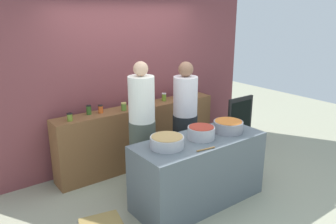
{
  "coord_description": "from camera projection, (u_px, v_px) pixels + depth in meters",
  "views": [
    {
      "loc": [
        -2.61,
        -3.14,
        2.39
      ],
      "look_at": [
        0.0,
        0.35,
        1.05
      ],
      "focal_mm": 35.92,
      "sensor_mm": 36.0,
      "label": 1
    }
  ],
  "objects": [
    {
      "name": "preserve_jar_1",
      "position": [
        89.0,
        110.0,
        4.74
      ],
      "size": [
        0.07,
        0.07,
        0.13
      ],
      "color": "#335B22",
      "rests_on": "display_shelf"
    },
    {
      "name": "preserve_jar_0",
      "position": [
        70.0,
        117.0,
        4.47
      ],
      "size": [
        0.08,
        0.08,
        0.11
      ],
      "color": "olive",
      "rests_on": "display_shelf"
    },
    {
      "name": "cook_in_cap",
      "position": [
        185.0,
        124.0,
        4.93
      ],
      "size": [
        0.36,
        0.36,
        1.69
      ],
      "color": "black",
      "rests_on": "ground"
    },
    {
      "name": "preserve_jar_10",
      "position": [
        192.0,
        92.0,
        5.84
      ],
      "size": [
        0.07,
        0.07,
        0.1
      ],
      "color": "#224931",
      "rests_on": "display_shelf"
    },
    {
      "name": "prep_table",
      "position": [
        199.0,
        171.0,
        4.25
      ],
      "size": [
        1.7,
        0.7,
        0.86
      ],
      "primitive_type": "cube",
      "color": "#555F67",
      "rests_on": "ground"
    },
    {
      "name": "cooking_pot_right",
      "position": [
        228.0,
        126.0,
        4.34
      ],
      "size": [
        0.38,
        0.38,
        0.15
      ],
      "color": "gray",
      "rests_on": "prep_table"
    },
    {
      "name": "cooking_pot_left",
      "position": [
        167.0,
        142.0,
        3.86
      ],
      "size": [
        0.39,
        0.39,
        0.13
      ],
      "color": "#B7B7BC",
      "rests_on": "prep_table"
    },
    {
      "name": "preserve_jar_2",
      "position": [
        101.0,
        109.0,
        4.81
      ],
      "size": [
        0.07,
        0.07,
        0.12
      ],
      "color": "#DE5C23",
      "rests_on": "display_shelf"
    },
    {
      "name": "display_shelf",
      "position": [
        140.0,
        135.0,
        5.3
      ],
      "size": [
        2.7,
        0.36,
        0.96
      ],
      "primitive_type": "cube",
      "color": "brown",
      "rests_on": "ground"
    },
    {
      "name": "preserve_jar_5",
      "position": [
        150.0,
        101.0,
        5.19
      ],
      "size": [
        0.08,
        0.08,
        0.14
      ],
      "color": "#933C11",
      "rests_on": "display_shelf"
    },
    {
      "name": "chalkboard_sign",
      "position": [
        240.0,
        124.0,
        5.83
      ],
      "size": [
        0.57,
        0.05,
        0.95
      ],
      "color": "black",
      "rests_on": "ground"
    },
    {
      "name": "preserve_jar_3",
      "position": [
        124.0,
        107.0,
        4.93
      ],
      "size": [
        0.08,
        0.08,
        0.12
      ],
      "color": "olive",
      "rests_on": "display_shelf"
    },
    {
      "name": "wooden_spoon",
      "position": [
        206.0,
        149.0,
        3.8
      ],
      "size": [
        0.24,
        0.05,
        0.02
      ],
      "primitive_type": "cylinder",
      "rotation": [
        1.57,
        0.0,
        4.56
      ],
      "color": "#9E703D",
      "rests_on": "prep_table"
    },
    {
      "name": "preserve_jar_6",
      "position": [
        164.0,
        97.0,
        5.44
      ],
      "size": [
        0.07,
        0.07,
        0.13
      ],
      "color": "olive",
      "rests_on": "display_shelf"
    },
    {
      "name": "preserve_jar_9",
      "position": [
        187.0,
        92.0,
        5.77
      ],
      "size": [
        0.07,
        0.07,
        0.12
      ],
      "color": "#CC7107",
      "rests_on": "display_shelf"
    },
    {
      "name": "preserve_jar_7",
      "position": [
        176.0,
        95.0,
        5.6
      ],
      "size": [
        0.08,
        0.08,
        0.13
      ],
      "color": "#A33B0D",
      "rests_on": "display_shelf"
    },
    {
      "name": "ground",
      "position": [
        183.0,
        191.0,
        4.6
      ],
      "size": [
        12.0,
        12.0,
        0.0
      ],
      "primitive_type": "plane",
      "color": "#9D9E84"
    },
    {
      "name": "storefront_wall",
      "position": [
        126.0,
        68.0,
        5.27
      ],
      "size": [
        4.8,
        0.12,
        3.0
      ],
      "primitive_type": "cube",
      "color": "brown",
      "rests_on": "ground"
    },
    {
      "name": "preserve_jar_4",
      "position": [
        136.0,
        102.0,
        5.2
      ],
      "size": [
        0.08,
        0.08,
        0.11
      ],
      "color": "#1F4C24",
      "rests_on": "display_shelf"
    },
    {
      "name": "cooking_pot_center",
      "position": [
        201.0,
        133.0,
        4.12
      ],
      "size": [
        0.34,
        0.34,
        0.15
      ],
      "color": "#B7B7BC",
      "rests_on": "prep_table"
    },
    {
      "name": "preserve_jar_8",
      "position": [
        183.0,
        94.0,
        5.6
      ],
      "size": [
        0.08,
        0.08,
        0.14
      ],
      "color": "#4E2260",
      "rests_on": "display_shelf"
    },
    {
      "name": "cook_with_tongs",
      "position": [
        142.0,
        133.0,
        4.47
      ],
      "size": [
        0.36,
        0.36,
        1.77
      ],
      "color": "#4A5247",
      "rests_on": "ground"
    }
  ]
}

